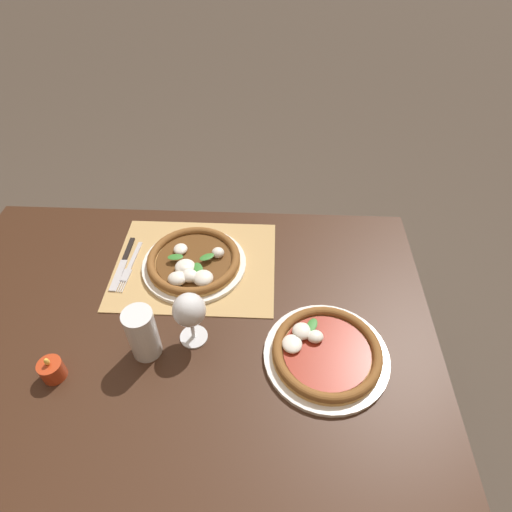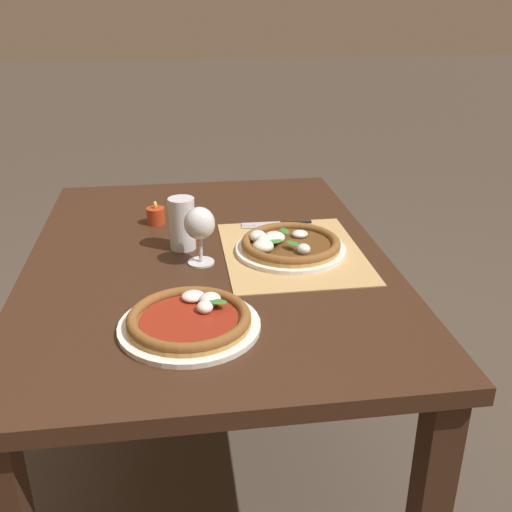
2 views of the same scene
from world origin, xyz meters
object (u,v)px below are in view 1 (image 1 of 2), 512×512
at_px(knife, 123,263).
at_px(pizza_near, 194,262).
at_px(pizza_far, 326,352).
at_px(wine_glass, 189,312).
at_px(pint_glass, 143,334).
at_px(fork, 130,266).
at_px(votive_candle, 52,370).

bearing_deg(knife, pizza_near, 179.06).
relative_size(pizza_far, wine_glass, 1.96).
height_order(pizza_near, pint_glass, pint_glass).
height_order(pizza_near, wine_glass, wine_glass).
relative_size(pizza_far, knife, 1.41).
distance_m(pizza_near, pizza_far, 0.46).
height_order(pint_glass, fork, pint_glass).
height_order(wine_glass, votive_candle, wine_glass).
distance_m(wine_glass, pint_glass, 0.12).
xyz_separation_m(pizza_near, knife, (0.21, -0.00, -0.02)).
bearing_deg(knife, votive_candle, 79.90).
distance_m(pint_glass, knife, 0.32).
bearing_deg(pizza_near, pizza_far, 141.95).
bearing_deg(votive_candle, pint_glass, -159.17).
height_order(pizza_far, fork, pizza_far).
xyz_separation_m(pint_glass, fork, (0.11, -0.28, -0.06)).
distance_m(wine_glass, knife, 0.36).
bearing_deg(wine_glass, knife, -44.83).
distance_m(pizza_near, knife, 0.21).
relative_size(pizza_far, votive_candle, 4.22).
bearing_deg(knife, pint_glass, 115.57).
relative_size(fork, votive_candle, 2.79).
distance_m(fork, votive_candle, 0.36).
xyz_separation_m(knife, votive_candle, (0.06, 0.36, 0.02)).
bearing_deg(votive_candle, wine_glass, -158.85).
distance_m(pizza_far, knife, 0.64).
bearing_deg(wine_glass, votive_candle, 21.15).
bearing_deg(wine_glass, pizza_near, -81.94).
bearing_deg(pizza_far, pint_glass, 0.17).
height_order(fork, knife, knife).
distance_m(pizza_near, wine_glass, 0.26).
bearing_deg(votive_candle, knife, -100.10).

